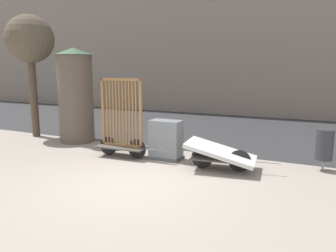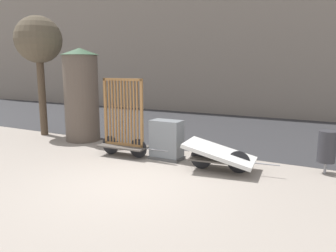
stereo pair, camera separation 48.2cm
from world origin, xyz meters
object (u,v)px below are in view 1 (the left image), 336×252
Objects in this scene: bike_cart_with_bedframe at (122,130)px; advertising_column at (76,95)px; utility_cabinet at (166,141)px; bike_cart_with_mattress at (221,154)px; trash_bin at (325,145)px; street_tree at (30,41)px.

advertising_column is at bearing 154.81° from bike_cart_with_bedframe.
utility_cabinet is (1.24, 0.31, -0.29)m from bike_cart_with_bedframe.
advertising_column is (-5.48, 1.04, 1.21)m from bike_cart_with_mattress.
trash_bin is (4.02, 0.73, 0.15)m from utility_cabinet.
street_tree reaches higher than advertising_column.
bike_cart_with_mattress is at bearing -10.76° from advertising_column.
bike_cart_with_bedframe is at bearing -22.18° from advertising_column.
utility_cabinet is 4.08m from trash_bin.
utility_cabinet is (-1.68, 0.31, 0.09)m from bike_cart_with_mattress.
trash_bin reaches higher than bike_cart_with_mattress.
bike_cart_with_bedframe reaches higher than trash_bin.
street_tree is (-4.54, 1.04, 2.68)m from bike_cart_with_bedframe.
utility_cabinet is at bearing 11.20° from bike_cart_with_bedframe.
utility_cabinet is 4.02m from advertising_column.
advertising_column reaches higher than bike_cart_with_bedframe.
bike_cart_with_mattress is 8.13m from street_tree.
trash_bin is 7.87m from advertising_column.
trash_bin is 0.33× the size of advertising_column.
bike_cart_with_mattress is 2.12× the size of utility_cabinet.
advertising_column reaches higher than utility_cabinet.
advertising_column is at bearing 162.65° from bike_cart_with_mattress.
street_tree is (-9.79, 0.00, 2.81)m from trash_bin.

